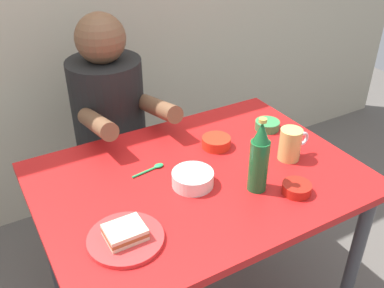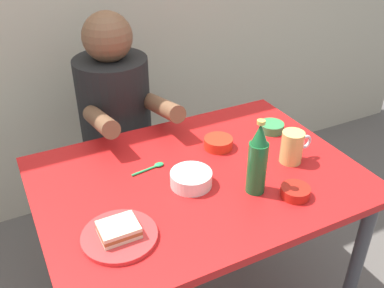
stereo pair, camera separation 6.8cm
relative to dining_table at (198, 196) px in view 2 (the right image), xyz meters
name	(u,v)px [view 2 (the right image)]	position (x,y,z in m)	size (l,w,h in m)	color
dining_table	(198,196)	(0.00, 0.00, 0.00)	(1.10, 0.80, 0.74)	red
stool	(122,178)	(-0.10, 0.63, -0.30)	(0.34, 0.34, 0.45)	#4C4C51
person_seated	(115,104)	(-0.10, 0.62, 0.12)	(0.33, 0.56, 0.72)	black
plate_orange	(120,236)	(-0.34, -0.17, 0.10)	(0.22, 0.22, 0.01)	red
sandwich	(119,230)	(-0.34, -0.17, 0.13)	(0.11, 0.09, 0.04)	beige
beer_mug	(292,147)	(0.34, -0.07, 0.15)	(0.13, 0.08, 0.12)	#D1BC66
beer_bottle	(258,160)	(0.13, -0.16, 0.21)	(0.06, 0.06, 0.26)	#19602D
sambal_bowl_red	(295,191)	(0.23, -0.24, 0.11)	(0.10, 0.10, 0.03)	#B21E14
rice_bowl_white	(191,178)	(-0.05, -0.04, 0.12)	(0.14, 0.14, 0.05)	silver
sauce_bowl_chili	(218,142)	(0.15, 0.13, 0.12)	(0.11, 0.11, 0.04)	red
dip_bowl_green	(272,127)	(0.41, 0.14, 0.11)	(0.10, 0.10, 0.03)	#388C4C
spoon	(154,167)	(-0.12, 0.11, 0.10)	(0.13, 0.03, 0.01)	#26A559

